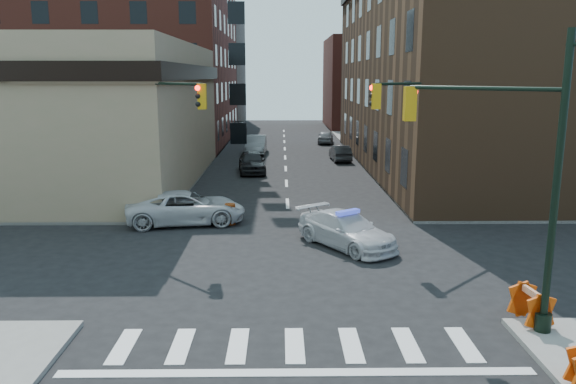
{
  "coord_description": "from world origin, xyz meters",
  "views": [
    {
      "loc": [
        -0.34,
        -20.48,
        6.99
      ],
      "look_at": [
        -0.06,
        2.6,
        2.2
      ],
      "focal_mm": 35.0,
      "sensor_mm": 36.0,
      "label": 1
    }
  ],
  "objects_px": {
    "barrel_bank": "(230,214)",
    "pickup": "(186,208)",
    "parked_car_wfar": "(256,145)",
    "barricade_se_a": "(531,305)",
    "pedestrian_b": "(68,199)",
    "pedestrian_a": "(146,195)",
    "barrel_road": "(340,234)",
    "barricade_nw_a": "(131,201)",
    "parked_car_wnear": "(252,162)",
    "police_car": "(346,230)",
    "parked_car_enear": "(340,153)"
  },
  "relations": [
    {
      "from": "barrel_bank",
      "to": "pickup",
      "type": "bearing_deg",
      "value": 174.56
    },
    {
      "from": "parked_car_wfar",
      "to": "barricade_se_a",
      "type": "relative_size",
      "value": 3.9
    },
    {
      "from": "parked_car_wfar",
      "to": "pedestrian_b",
      "type": "bearing_deg",
      "value": -106.5
    },
    {
      "from": "pedestrian_a",
      "to": "barricade_se_a",
      "type": "distance_m",
      "value": 18.85
    },
    {
      "from": "pickup",
      "to": "pedestrian_a",
      "type": "distance_m",
      "value": 2.58
    },
    {
      "from": "pickup",
      "to": "pedestrian_a",
      "type": "xyz_separation_m",
      "value": [
        -2.21,
        1.28,
        0.34
      ]
    },
    {
      "from": "barrel_road",
      "to": "barricade_nw_a",
      "type": "bearing_deg",
      "value": 149.51
    },
    {
      "from": "parked_car_wnear",
      "to": "barrel_bank",
      "type": "height_order",
      "value": "parked_car_wnear"
    },
    {
      "from": "police_car",
      "to": "pickup",
      "type": "height_order",
      "value": "pickup"
    },
    {
      "from": "police_car",
      "to": "barrel_bank",
      "type": "relative_size",
      "value": 4.9
    },
    {
      "from": "parked_car_wnear",
      "to": "parked_car_enear",
      "type": "height_order",
      "value": "parked_car_wnear"
    },
    {
      "from": "police_car",
      "to": "pedestrian_a",
      "type": "height_order",
      "value": "pedestrian_a"
    },
    {
      "from": "police_car",
      "to": "parked_car_wfar",
      "type": "height_order",
      "value": "parked_car_wfar"
    },
    {
      "from": "parked_car_wfar",
      "to": "barrel_bank",
      "type": "height_order",
      "value": "parked_car_wfar"
    },
    {
      "from": "pickup",
      "to": "parked_car_enear",
      "type": "height_order",
      "value": "pickup"
    },
    {
      "from": "police_car",
      "to": "pickup",
      "type": "bearing_deg",
      "value": 117.09
    },
    {
      "from": "police_car",
      "to": "barricade_nw_a",
      "type": "xyz_separation_m",
      "value": [
        -10.47,
        5.99,
        -0.07
      ]
    },
    {
      "from": "pedestrian_a",
      "to": "parked_car_wfar",
      "type": "bearing_deg",
      "value": 90.3
    },
    {
      "from": "parked_car_wnear",
      "to": "pickup",
      "type": "bearing_deg",
      "value": -105.17
    },
    {
      "from": "police_car",
      "to": "pedestrian_b",
      "type": "height_order",
      "value": "pedestrian_b"
    },
    {
      "from": "parked_car_wfar",
      "to": "barricade_se_a",
      "type": "bearing_deg",
      "value": -74.05
    },
    {
      "from": "parked_car_wnear",
      "to": "barrel_road",
      "type": "relative_size",
      "value": 4.38
    },
    {
      "from": "pickup",
      "to": "barrel_road",
      "type": "xyz_separation_m",
      "value": [
        7.01,
        -3.87,
        -0.25
      ]
    },
    {
      "from": "parked_car_wfar",
      "to": "pedestrian_a",
      "type": "xyz_separation_m",
      "value": [
        -4.52,
        -23.5,
        0.3
      ]
    },
    {
      "from": "pedestrian_b",
      "to": "barrel_road",
      "type": "distance_m",
      "value": 13.36
    },
    {
      "from": "barricade_nw_a",
      "to": "pickup",
      "type": "bearing_deg",
      "value": -43.75
    },
    {
      "from": "parked_car_wnear",
      "to": "pedestrian_a",
      "type": "relative_size",
      "value": 2.43
    },
    {
      "from": "pedestrian_a",
      "to": "barrel_bank",
      "type": "relative_size",
      "value": 1.94
    },
    {
      "from": "parked_car_wfar",
      "to": "barrel_bank",
      "type": "relative_size",
      "value": 4.98
    },
    {
      "from": "parked_car_wnear",
      "to": "parked_car_enear",
      "type": "bearing_deg",
      "value": 33.15
    },
    {
      "from": "pickup",
      "to": "pedestrian_a",
      "type": "height_order",
      "value": "pedestrian_a"
    },
    {
      "from": "pedestrian_b",
      "to": "barricade_nw_a",
      "type": "xyz_separation_m",
      "value": [
        2.51,
        1.94,
        -0.52
      ]
    },
    {
      "from": "pedestrian_b",
      "to": "barrel_road",
      "type": "height_order",
      "value": "pedestrian_b"
    },
    {
      "from": "pedestrian_a",
      "to": "police_car",
      "type": "bearing_deg",
      "value": -17.22
    },
    {
      "from": "pedestrian_a",
      "to": "barricade_se_a",
      "type": "xyz_separation_m",
      "value": [
        13.85,
        -12.78,
        -0.49
      ]
    },
    {
      "from": "police_car",
      "to": "barricade_nw_a",
      "type": "distance_m",
      "value": 12.06
    },
    {
      "from": "parked_car_enear",
      "to": "pedestrian_b",
      "type": "bearing_deg",
      "value": 49.13
    },
    {
      "from": "pickup",
      "to": "barricade_se_a",
      "type": "bearing_deg",
      "value": -143.96
    },
    {
      "from": "pedestrian_a",
      "to": "parked_car_enear",
      "type": "bearing_deg",
      "value": 69.33
    },
    {
      "from": "parked_car_wnear",
      "to": "barricade_se_a",
      "type": "xyz_separation_m",
      "value": [
        9.22,
        -25.94,
        -0.17
      ]
    },
    {
      "from": "parked_car_enear",
      "to": "barrel_road",
      "type": "bearing_deg",
      "value": 80.51
    },
    {
      "from": "barricade_se_a",
      "to": "barrel_bank",
      "type": "bearing_deg",
      "value": 33.36
    },
    {
      "from": "barrel_road",
      "to": "parked_car_wfar",
      "type": "bearing_deg",
      "value": 99.33
    },
    {
      "from": "parked_car_wfar",
      "to": "barricade_nw_a",
      "type": "relative_size",
      "value": 3.84
    },
    {
      "from": "parked_car_enear",
      "to": "barrel_bank",
      "type": "xyz_separation_m",
      "value": [
        -7.41,
        -20.35,
        -0.16
      ]
    },
    {
      "from": "pedestrian_a",
      "to": "pedestrian_b",
      "type": "bearing_deg",
      "value": -151.59
    },
    {
      "from": "parked_car_wfar",
      "to": "pedestrian_a",
      "type": "height_order",
      "value": "pedestrian_a"
    },
    {
      "from": "barrel_road",
      "to": "barricade_se_a",
      "type": "relative_size",
      "value": 0.84
    },
    {
      "from": "barrel_road",
      "to": "pickup",
      "type": "bearing_deg",
      "value": 151.11
    },
    {
      "from": "police_car",
      "to": "pedestrian_b",
      "type": "relative_size",
      "value": 2.44
    }
  ]
}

